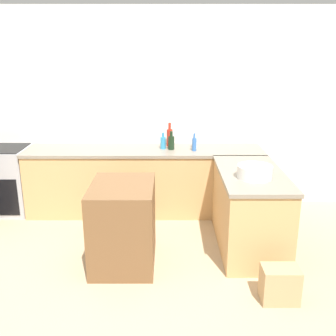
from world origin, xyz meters
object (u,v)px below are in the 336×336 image
mixing_bowl (254,172)px  water_bottle_blue (194,144)px  dish_soap_bottle (162,142)px  hot_sauce_bottle (169,137)px  island_table (123,225)px  wine_bottle_dark (171,142)px  vinegar_bottle_clear (194,141)px  paper_bag (279,284)px  range_oven (2,180)px

mixing_bowl → water_bottle_blue: size_ratio=1.57×
dish_soap_bottle → hot_sauce_bottle: size_ratio=0.68×
island_table → dish_soap_bottle: size_ratio=3.95×
mixing_bowl → wine_bottle_dark: wine_bottle_dark is taller
water_bottle_blue → vinegar_bottle_clear: vinegar_bottle_clear is taller
hot_sauce_bottle → paper_bag: bearing=-66.1°
range_oven → island_table: size_ratio=1.04×
island_table → wine_bottle_dark: (0.50, 1.34, 0.55)m
island_table → paper_bag: 1.62m
island_table → water_bottle_blue: 1.60m
island_table → mixing_bowl: size_ratio=2.40×
range_oven → vinegar_bottle_clear: 2.66m
dish_soap_bottle → water_bottle_blue: bearing=-14.2°
dish_soap_bottle → range_oven: bearing=179.9°
island_table → wine_bottle_dark: bearing=69.4°
mixing_bowl → wine_bottle_dark: (-0.85, 1.18, 0.03)m
range_oven → water_bottle_blue: water_bottle_blue is taller
island_table → mixing_bowl: (1.35, 0.16, 0.52)m
dish_soap_bottle → hot_sauce_bottle: (0.09, 0.15, 0.04)m
hot_sauce_bottle → paper_bag: 2.54m
mixing_bowl → water_bottle_blue: bearing=116.4°
wine_bottle_dark → dish_soap_bottle: 0.11m
wine_bottle_dark → vinegar_bottle_clear: 0.32m
vinegar_bottle_clear → paper_bag: bearing=-73.0°
vinegar_bottle_clear → paper_bag: 2.32m
water_bottle_blue → paper_bag: 2.20m
island_table → vinegar_bottle_clear: size_ratio=3.66×
water_bottle_blue → wine_bottle_dark: bearing=167.2°
wine_bottle_dark → island_table: bearing=-110.6°
range_oven → wine_bottle_dark: wine_bottle_dark is taller
island_table → mixing_bowl: mixing_bowl is taller
dish_soap_bottle → paper_bag: bearing=-62.6°
vinegar_bottle_clear → paper_bag: size_ratio=0.72×
range_oven → vinegar_bottle_clear: (2.61, 0.03, 0.53)m
wine_bottle_dark → paper_bag: bearing=-64.7°
dish_soap_bottle → paper_bag: (1.06, -2.04, -0.81)m
mixing_bowl → vinegar_bottle_clear: bearing=113.1°
island_table → vinegar_bottle_clear: (0.82, 1.41, 0.55)m
paper_bag → vinegar_bottle_clear: bearing=107.0°
range_oven → wine_bottle_dark: size_ratio=3.68×
wine_bottle_dark → hot_sauce_bottle: bearing=96.4°
wine_bottle_dark → mixing_bowl: bearing=-54.3°
hot_sauce_bottle → range_oven: bearing=-176.2°
hot_sauce_bottle → mixing_bowl: bearing=-57.5°
range_oven → water_bottle_blue: (2.59, -0.10, 0.53)m
hot_sauce_bottle → island_table: bearing=-107.6°
water_bottle_blue → dish_soap_bottle: bearing=165.8°
wine_bottle_dark → hot_sauce_bottle: size_ratio=0.76×
mixing_bowl → water_bottle_blue: 1.24m
dish_soap_bottle → hot_sauce_bottle: hot_sauce_bottle is taller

